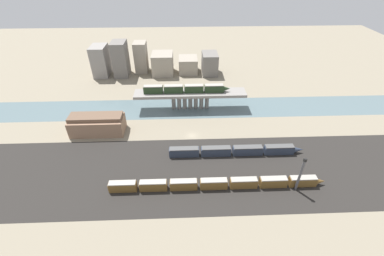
% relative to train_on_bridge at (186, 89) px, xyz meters
% --- Properties ---
extents(ground_plane, '(400.00, 400.00, 0.00)m').
position_rel_train_on_bridge_xyz_m(ground_plane, '(2.25, -25.08, -11.94)').
color(ground_plane, gray).
extents(railbed_yard, '(280.00, 42.00, 0.01)m').
position_rel_train_on_bridge_xyz_m(railbed_yard, '(2.25, -49.08, -11.93)').
color(railbed_yard, '#282623').
rests_on(railbed_yard, ground).
extents(river_water, '(320.00, 21.15, 0.01)m').
position_rel_train_on_bridge_xyz_m(river_water, '(2.25, 0.00, -11.93)').
color(river_water, slate).
rests_on(river_water, ground).
extents(bridge, '(59.32, 9.44, 9.92)m').
position_rel_train_on_bridge_xyz_m(bridge, '(2.25, -0.00, -3.97)').
color(bridge, gray).
rests_on(bridge, ground).
extents(train_on_bridge, '(45.56, 3.08, 4.11)m').
position_rel_train_on_bridge_xyz_m(train_on_bridge, '(0.00, 0.00, 0.00)').
color(train_on_bridge, '#23381E').
rests_on(train_on_bridge, bridge).
extents(train_yard_near, '(79.89, 2.67, 3.99)m').
position_rel_train_on_bridge_xyz_m(train_yard_near, '(10.05, -57.35, -9.97)').
color(train_yard_near, brown).
rests_on(train_yard_near, ground).
extents(train_yard_mid, '(57.77, 3.01, 3.99)m').
position_rel_train_on_bridge_xyz_m(train_yard_mid, '(20.17, -39.07, -9.98)').
color(train_yard_mid, '#2D384C').
rests_on(train_yard_mid, ground).
extents(warehouse_building, '(24.83, 10.59, 9.44)m').
position_rel_train_on_bridge_xyz_m(warehouse_building, '(-42.43, -20.43, -7.45)').
color(warehouse_building, '#937056').
rests_on(warehouse_building, ground).
extents(signal_tower, '(1.00, 0.88, 15.08)m').
position_rel_train_on_bridge_xyz_m(signal_tower, '(39.04, -59.41, -4.45)').
color(signal_tower, '#4C4C51').
rests_on(signal_tower, ground).
extents(city_block_far_left, '(9.80, 14.71, 20.14)m').
position_rel_train_on_bridge_xyz_m(city_block_far_left, '(-56.60, 47.22, -1.87)').
color(city_block_far_left, gray).
rests_on(city_block_far_left, ground).
extents(city_block_left, '(9.27, 13.53, 22.96)m').
position_rel_train_on_bridge_xyz_m(city_block_left, '(-42.93, 46.50, -0.46)').
color(city_block_left, slate).
rests_on(city_block_left, ground).
extents(city_block_center, '(8.36, 10.87, 20.52)m').
position_rel_train_on_bridge_xyz_m(city_block_center, '(-30.24, 52.77, -1.68)').
color(city_block_center, gray).
rests_on(city_block_center, ground).
extents(city_block_right, '(14.17, 15.97, 14.14)m').
position_rel_train_on_bridge_xyz_m(city_block_right, '(-15.17, 48.50, -4.87)').
color(city_block_right, gray).
rests_on(city_block_right, ground).
extents(city_block_far_right, '(12.78, 14.97, 10.26)m').
position_rel_train_on_bridge_xyz_m(city_block_far_right, '(2.36, 50.48, -6.81)').
color(city_block_far_right, gray).
rests_on(city_block_far_right, ground).
extents(city_block_tall, '(10.33, 15.18, 14.26)m').
position_rel_train_on_bridge_xyz_m(city_block_tall, '(17.22, 47.29, -4.81)').
color(city_block_tall, slate).
rests_on(city_block_tall, ground).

